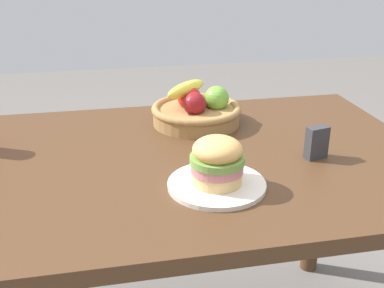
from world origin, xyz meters
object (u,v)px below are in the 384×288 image
(sandwich, at_px, (217,160))
(fruit_basket, at_px, (197,110))
(napkin_holder, at_px, (317,143))
(plate, at_px, (217,184))

(sandwich, relative_size, fruit_basket, 0.45)
(sandwich, distance_m, fruit_basket, 0.44)
(sandwich, xyz_separation_m, napkin_holder, (0.31, 0.11, -0.03))
(sandwich, height_order, napkin_holder, sandwich)
(plate, height_order, fruit_basket, fruit_basket)
(sandwich, bearing_deg, plate, 116.57)
(plate, xyz_separation_m, fruit_basket, (0.04, 0.44, 0.04))
(napkin_holder, bearing_deg, fruit_basket, 115.70)
(plate, relative_size, fruit_basket, 0.82)
(plate, xyz_separation_m, sandwich, (0.00, -0.00, 0.06))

